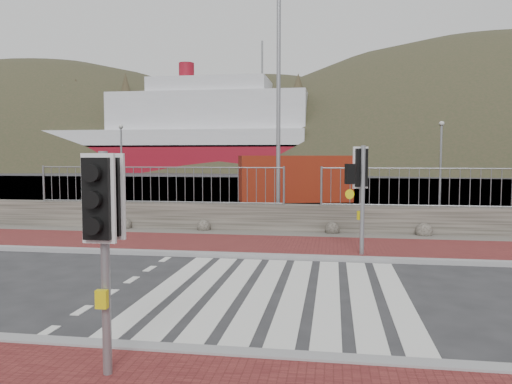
% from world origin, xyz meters
% --- Properties ---
extents(ground, '(220.00, 220.00, 0.00)m').
position_xyz_m(ground, '(0.00, 0.00, 0.00)').
color(ground, '#28282B').
rests_on(ground, ground).
extents(sidewalk_far, '(40.00, 3.00, 0.08)m').
position_xyz_m(sidewalk_far, '(0.00, 4.50, 0.04)').
color(sidewalk_far, maroon).
rests_on(sidewalk_far, ground).
extents(kerb_near, '(40.00, 0.25, 0.12)m').
position_xyz_m(kerb_near, '(0.00, -3.00, 0.05)').
color(kerb_near, gray).
rests_on(kerb_near, ground).
extents(kerb_far, '(40.00, 0.25, 0.12)m').
position_xyz_m(kerb_far, '(0.00, 3.00, 0.05)').
color(kerb_far, gray).
rests_on(kerb_far, ground).
extents(zebra_crossing, '(4.62, 5.60, 0.01)m').
position_xyz_m(zebra_crossing, '(-0.00, 0.00, 0.01)').
color(zebra_crossing, silver).
rests_on(zebra_crossing, ground).
extents(gravel_strip, '(40.00, 1.50, 0.06)m').
position_xyz_m(gravel_strip, '(0.00, 6.50, 0.03)').
color(gravel_strip, '#59544C').
rests_on(gravel_strip, ground).
extents(stone_wall, '(40.00, 0.60, 0.90)m').
position_xyz_m(stone_wall, '(0.00, 7.30, 0.45)').
color(stone_wall, '#403D35').
rests_on(stone_wall, ground).
extents(railing, '(18.07, 0.07, 1.22)m').
position_xyz_m(railing, '(0.00, 7.15, 1.82)').
color(railing, gray).
rests_on(railing, stone_wall).
extents(quay, '(120.00, 40.00, 0.50)m').
position_xyz_m(quay, '(0.00, 27.90, 0.00)').
color(quay, '#4C4C4F').
rests_on(quay, ground).
extents(water, '(220.00, 50.00, 0.05)m').
position_xyz_m(water, '(0.00, 62.90, 0.00)').
color(water, '#3F4C54').
rests_on(water, ground).
extents(ferry, '(50.00, 16.00, 20.00)m').
position_xyz_m(ferry, '(-24.65, 67.90, 5.36)').
color(ferry, maroon).
rests_on(ferry, ground).
extents(hills_backdrop, '(254.00, 90.00, 100.00)m').
position_xyz_m(hills_backdrop, '(6.74, 87.90, -23.05)').
color(hills_backdrop, '#2D341F').
rests_on(hills_backdrop, ground).
extents(traffic_signal_near, '(0.37, 0.23, 2.54)m').
position_xyz_m(traffic_signal_near, '(-1.47, -3.80, 1.83)').
color(traffic_signal_near, gray).
rests_on(traffic_signal_near, ground).
extents(traffic_signal_far, '(0.67, 0.44, 2.74)m').
position_xyz_m(traffic_signal_far, '(1.65, 3.47, 1.98)').
color(traffic_signal_far, gray).
rests_on(traffic_signal_far, ground).
extents(streetlight, '(1.62, 0.73, 7.96)m').
position_xyz_m(streetlight, '(-0.76, 8.05, 4.48)').
color(streetlight, gray).
rests_on(streetlight, ground).
extents(shipping_container, '(6.43, 3.97, 2.49)m').
position_xyz_m(shipping_container, '(-1.15, 18.56, 1.25)').
color(shipping_container, maroon).
rests_on(shipping_container, ground).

